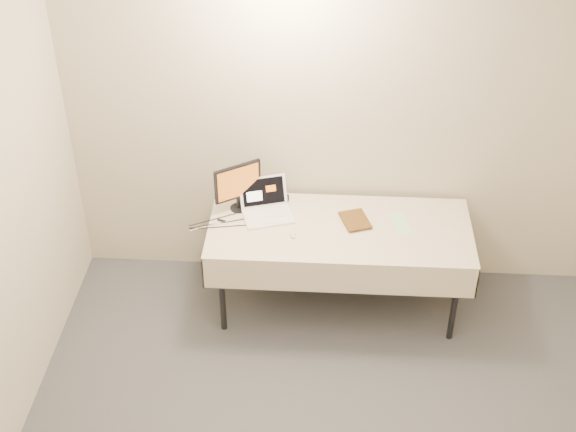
# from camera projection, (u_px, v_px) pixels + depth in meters

# --- Properties ---
(back_wall) EXTENTS (4.00, 0.10, 2.70)m
(back_wall) POSITION_uv_depth(u_px,v_px,m) (344.00, 120.00, 5.66)
(back_wall) COLOR beige
(back_wall) RESTS_ON ground
(table) EXTENTS (1.86, 0.81, 0.74)m
(table) POSITION_uv_depth(u_px,v_px,m) (340.00, 234.00, 5.69)
(table) COLOR black
(table) RESTS_ON ground
(laptop) EXTENTS (0.43, 0.42, 0.23)m
(laptop) POSITION_uv_depth(u_px,v_px,m) (266.00, 206.00, 5.76)
(laptop) COLOR white
(laptop) RESTS_ON table
(monitor) EXTENTS (0.31, 0.22, 0.37)m
(monitor) POSITION_uv_depth(u_px,v_px,m) (238.00, 184.00, 5.71)
(monitor) COLOR black
(monitor) RESTS_ON table
(book) EXTENTS (0.18, 0.08, 0.24)m
(book) POSITION_uv_depth(u_px,v_px,m) (344.00, 210.00, 5.62)
(book) COLOR brown
(book) RESTS_ON table
(alarm_clock) EXTENTS (0.13, 0.08, 0.05)m
(alarm_clock) POSITION_uv_depth(u_px,v_px,m) (280.00, 198.00, 5.90)
(alarm_clock) COLOR black
(alarm_clock) RESTS_ON table
(clicker) EXTENTS (0.05, 0.08, 0.02)m
(clicker) POSITION_uv_depth(u_px,v_px,m) (293.00, 235.00, 5.57)
(clicker) COLOR silver
(clicker) RESTS_ON table
(paper_form) EXTENTS (0.16, 0.28, 0.00)m
(paper_form) POSITION_uv_depth(u_px,v_px,m) (400.00, 223.00, 5.69)
(paper_form) COLOR #B8E6B7
(paper_form) RESTS_ON table
(usb_dongle) EXTENTS (0.06, 0.04, 0.01)m
(usb_dongle) POSITION_uv_depth(u_px,v_px,m) (221.00, 221.00, 5.71)
(usb_dongle) COLOR black
(usb_dongle) RESTS_ON table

